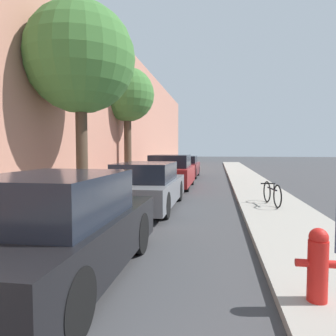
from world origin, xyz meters
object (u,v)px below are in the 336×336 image
Objects in this scene: fire_hydrant at (318,264)px; bicycle at (272,193)px; parked_car_red at (171,172)px; parked_car_grey at (147,186)px; parked_car_black at (60,231)px; parked_car_maroon at (184,167)px; street_tree_near at (80,59)px; street_tree_far at (127,96)px.

bicycle is (0.52, 6.07, -0.07)m from fire_hydrant.
fire_hydrant is at bearing -73.28° from parked_car_red.
parked_car_red is at bearing 90.40° from parked_car_grey.
parked_car_grey is 1.09× the size of parked_car_red.
parked_car_red is at bearing 90.27° from parked_car_black.
parked_car_red is at bearing -90.16° from parked_car_maroon.
parked_car_red is at bearing 120.26° from bicycle.
street_tree_near is 6.84m from bicycle.
bicycle is at bearing -44.52° from street_tree_far.
parked_car_black reaches higher than bicycle.
parked_car_black is at bearing -89.88° from parked_car_maroon.
street_tree_near reaches higher than parked_car_grey.
parked_car_red reaches higher than parked_car_grey.
parked_car_maroon is at bearing 89.84° from parked_car_red.
bicycle is at bearing -51.12° from parked_car_red.
bicycle is (3.70, 0.46, -0.20)m from parked_car_grey.
street_tree_near is at bearing -178.82° from bicycle.
bicycle is (5.54, 0.96, -3.91)m from street_tree_near.
parked_car_black is at bearing -131.12° from bicycle.
parked_car_maroon is at bearing 90.11° from parked_car_grey.
parked_car_black is 2.48× the size of bicycle.
parked_car_black is at bearing -89.87° from parked_car_grey.
parked_car_black reaches higher than parked_car_grey.
parked_car_maroon is at bearing 90.12° from parked_car_black.
street_tree_near reaches higher than parked_car_black.
street_tree_far is at bearing 115.07° from fire_hydrant.
parked_car_grey reaches higher than parked_car_maroon.
fire_hydrant is at bearing -64.93° from street_tree_far.
parked_car_black is 6.34m from street_tree_near.
parked_car_maroon is 10.82m from bicycle.
bicycle is (6.22, -6.12, -4.06)m from street_tree_far.
parked_car_maroon is 0.71× the size of street_tree_near.
street_tree_near is 3.63× the size of bicycle.
parked_car_maroon is (-0.03, 15.94, -0.03)m from parked_car_black.
parked_car_black is 3.18m from fire_hydrant.
parked_car_red reaches higher than parked_car_black.
parked_car_black is 10.41m from parked_car_red.
street_tree_near is 7.11m from street_tree_far.
street_tree_near reaches higher than fire_hydrant.
parked_car_red is 5.95m from bicycle.
parked_car_red is (-0.04, 5.08, 0.06)m from parked_car_grey.
street_tree_near is (-1.81, -5.58, 3.65)m from parked_car_red.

